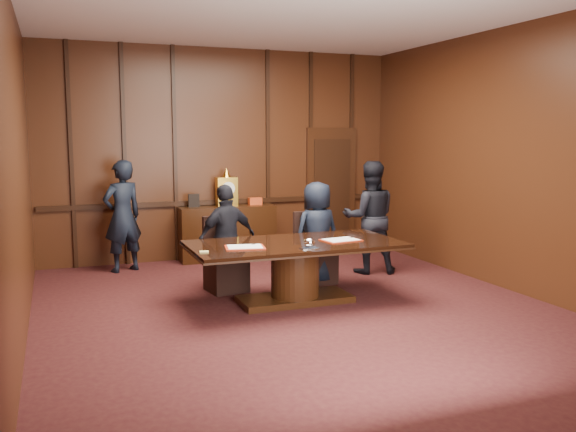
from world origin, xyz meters
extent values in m
plane|color=black|center=(0.00, 0.00, 0.00)|extent=(7.00, 7.00, 0.00)
plane|color=silver|center=(0.00, 0.00, 3.50)|extent=(7.00, 7.00, 0.00)
cube|color=black|center=(0.00, 3.50, 1.75)|extent=(6.00, 0.04, 3.50)
cube|color=black|center=(0.00, -3.50, 1.75)|extent=(6.00, 0.04, 3.50)
cube|color=black|center=(-3.00, 0.00, 1.75)|extent=(0.04, 7.00, 3.50)
cube|color=black|center=(3.00, 0.00, 1.75)|extent=(0.04, 7.00, 3.50)
cube|color=black|center=(0.00, 3.47, 0.95)|extent=(5.90, 0.05, 0.08)
cube|color=black|center=(2.00, 3.46, 1.10)|extent=(0.95, 0.06, 2.20)
sphere|color=gold|center=(1.63, 3.39, 1.05)|extent=(0.08, 0.08, 0.08)
cube|color=black|center=(0.00, 3.26, 0.45)|extent=(1.60, 0.45, 0.90)
cube|color=black|center=(-0.70, 3.26, 0.03)|extent=(0.12, 0.40, 0.06)
cube|color=black|center=(0.70, 3.26, 0.03)|extent=(0.12, 0.40, 0.06)
cube|color=gold|center=(0.00, 3.26, 1.14)|extent=(0.34, 0.18, 0.48)
cylinder|color=white|center=(0.00, 3.16, 1.20)|extent=(0.22, 0.03, 0.22)
cone|color=gold|center=(0.00, 3.26, 1.46)|extent=(0.14, 0.14, 0.16)
cube|color=black|center=(-0.55, 3.28, 1.01)|extent=(0.18, 0.04, 0.22)
cube|color=red|center=(0.50, 3.28, 0.96)|extent=(0.22, 0.12, 0.12)
cube|color=black|center=(0.08, 0.39, 0.04)|extent=(1.40, 0.60, 0.08)
cylinder|color=black|center=(0.08, 0.39, 0.39)|extent=(0.60, 0.60, 0.62)
cube|color=black|center=(0.08, 0.39, 0.71)|extent=(2.62, 1.32, 0.02)
cube|color=black|center=(0.08, 0.39, 0.73)|extent=(2.60, 1.30, 0.06)
cube|color=#A3250F|center=(-0.61, 0.26, 0.77)|extent=(0.51, 0.41, 0.01)
cube|color=white|center=(-0.61, 0.26, 0.78)|extent=(0.45, 0.35, 0.01)
cube|color=#A3250F|center=(0.66, 0.29, 0.77)|extent=(0.50, 0.39, 0.01)
cube|color=white|center=(0.66, 0.29, 0.78)|extent=(0.44, 0.33, 0.01)
cube|color=white|center=(0.08, -0.06, 0.77)|extent=(0.20, 0.14, 0.01)
ellipsoid|color=white|center=(0.08, -0.06, 0.82)|extent=(0.13, 0.13, 0.10)
cube|color=#D9CB6A|center=(-1.12, 0.15, 0.77)|extent=(0.11, 0.09, 0.01)
cube|color=black|center=(-0.57, 1.24, 0.23)|extent=(0.54, 0.54, 0.46)
cube|color=black|center=(-0.60, 1.45, 0.72)|extent=(0.48, 0.13, 0.55)
cylinder|color=black|center=(-0.77, 1.04, 0.12)|extent=(0.04, 0.04, 0.23)
cylinder|color=black|center=(-0.37, 1.44, 0.12)|extent=(0.04, 0.04, 0.23)
cube|color=black|center=(0.73, 1.24, 0.23)|extent=(0.52, 0.52, 0.46)
cube|color=black|center=(0.71, 1.45, 0.72)|extent=(0.48, 0.10, 0.55)
cylinder|color=black|center=(0.53, 1.04, 0.12)|extent=(0.04, 0.04, 0.23)
cylinder|color=black|center=(0.93, 1.44, 0.12)|extent=(0.04, 0.04, 0.23)
imported|color=black|center=(-0.57, 1.19, 0.72)|extent=(0.90, 0.56, 1.44)
imported|color=black|center=(0.73, 1.19, 0.72)|extent=(0.76, 0.56, 1.43)
imported|color=black|center=(-1.72, 2.95, 0.85)|extent=(0.73, 0.61, 1.70)
imported|color=black|center=(1.75, 1.54, 0.84)|extent=(0.98, 0.86, 1.69)
camera|label=1|loc=(-2.66, -6.49, 2.08)|focal=38.00mm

